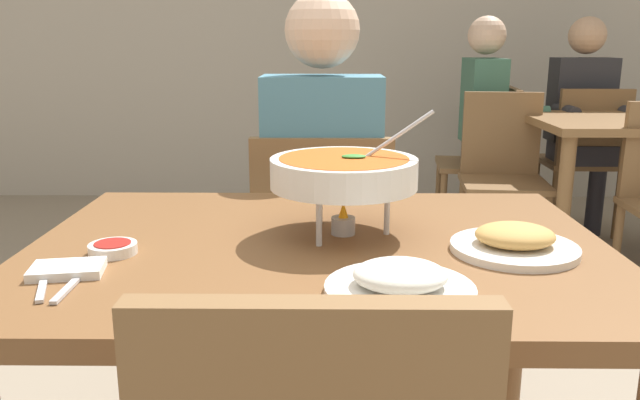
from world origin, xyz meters
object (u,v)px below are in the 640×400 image
at_px(sauce_dish, 113,248).
at_px(dining_table_far, 629,146).
at_px(curry_bowl, 344,173).
at_px(chair_bg_middle, 585,153).
at_px(chair_diner_main, 322,255).
at_px(chair_bg_left, 490,153).
at_px(appetizer_plate, 515,242).
at_px(patron_bg_middle, 582,113).
at_px(patron_bg_left, 489,114).
at_px(dining_table_main, 319,301).
at_px(rice_plate, 400,283).
at_px(diner_main, 322,180).
at_px(chair_bg_window, 502,166).

height_order(sauce_dish, dining_table_far, sauce_dish).
distance_m(curry_bowl, chair_bg_middle, 3.01).
relative_size(chair_diner_main, sauce_dish, 10.00).
relative_size(curry_bowl, chair_bg_left, 0.37).
distance_m(appetizer_plate, patron_bg_middle, 2.98).
bearing_deg(curry_bowl, patron_bg_middle, 60.01).
bearing_deg(patron_bg_left, dining_table_main, -110.55).
relative_size(rice_plate, dining_table_far, 0.24).
bearing_deg(patron_bg_left, chair_diner_main, -117.28).
height_order(appetizer_plate, patron_bg_left, patron_bg_left).
bearing_deg(curry_bowl, dining_table_far, 52.88).
bearing_deg(chair_diner_main, diner_main, 90.00).
bearing_deg(chair_bg_window, patron_bg_left, 87.89).
distance_m(chair_diner_main, chair_bg_left, 2.14).
bearing_deg(dining_table_main, appetizer_plate, -8.11).
relative_size(dining_table_main, chair_diner_main, 1.27).
xyz_separation_m(patron_bg_left, patron_bg_middle, (0.59, 0.08, 0.00)).
distance_m(chair_bg_window, patron_bg_left, 0.49).
bearing_deg(chair_diner_main, appetizer_plate, -64.06).
relative_size(chair_bg_window, patron_bg_left, 0.69).
bearing_deg(chair_diner_main, rice_plate, -82.36).
height_order(dining_table_main, chair_bg_left, chair_bg_left).
xyz_separation_m(chair_diner_main, curry_bowl, (0.05, -0.65, 0.40)).
xyz_separation_m(dining_table_main, chair_diner_main, (-0.00, 0.71, -0.14)).
height_order(chair_bg_left, patron_bg_middle, patron_bg_middle).
relative_size(curry_bowl, patron_bg_left, 0.25).
relative_size(dining_table_main, chair_bg_middle, 1.27).
distance_m(chair_diner_main, diner_main, 0.24).
relative_size(sauce_dish, chair_bg_left, 0.10).
bearing_deg(sauce_dish, patron_bg_middle, 54.69).
xyz_separation_m(sauce_dish, dining_table_far, (1.98, 2.16, -0.15)).
xyz_separation_m(curry_bowl, sauce_dish, (-0.44, -0.13, -0.12)).
bearing_deg(chair_bg_left, chair_bg_middle, 1.27).
bearing_deg(rice_plate, chair_bg_middle, 63.37).
bearing_deg(appetizer_plate, chair_diner_main, 115.94).
height_order(rice_plate, sauce_dish, rice_plate).
height_order(chair_bg_left, patron_bg_left, patron_bg_left).
bearing_deg(curry_bowl, chair_diner_main, 94.34).
relative_size(curry_bowl, chair_bg_middle, 0.37).
bearing_deg(rice_plate, patron_bg_left, 73.58).
height_order(curry_bowl, chair_bg_window, curry_bowl).
xyz_separation_m(dining_table_main, patron_bg_middle, (1.56, 2.68, 0.09)).
bearing_deg(chair_bg_middle, appetizer_plate, -114.28).
xyz_separation_m(appetizer_plate, dining_table_far, (1.22, 2.14, -0.16)).
height_order(dining_table_far, patron_bg_middle, patron_bg_middle).
height_order(rice_plate, chair_bg_middle, chair_bg_middle).
height_order(dining_table_main, dining_table_far, same).
relative_size(appetizer_plate, sauce_dish, 2.67).
bearing_deg(patron_bg_left, patron_bg_middle, 7.39).
bearing_deg(appetizer_plate, patron_bg_middle, 66.46).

